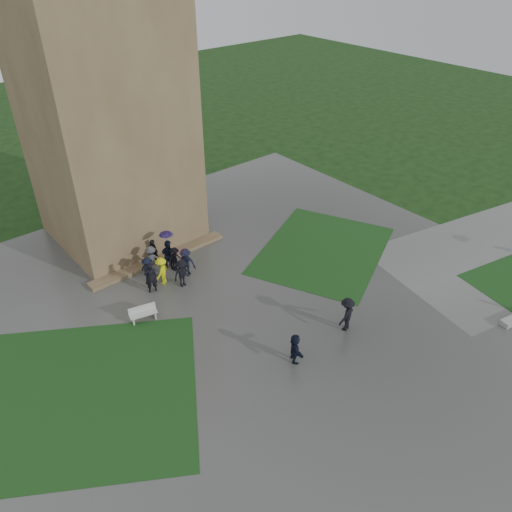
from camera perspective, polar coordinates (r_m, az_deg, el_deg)
ground at (r=24.19m, az=2.22°, el=-11.43°), size 120.00×120.00×0.00m
plaza at (r=25.27m, az=-0.84°, el=-8.96°), size 34.00×34.00×0.02m
lawn_inset_left at (r=23.95m, az=-20.64°, el=-14.75°), size 14.10×13.46×0.01m
lawn_inset_right at (r=31.70m, az=7.65°, el=0.67°), size 11.12×10.15×0.01m
tower at (r=30.95m, az=-17.13°, el=17.03°), size 8.00×8.00×18.00m
tower_plinth at (r=30.95m, az=-10.98°, el=-0.35°), size 9.00×0.80×0.22m
bench at (r=26.48m, az=-12.78°, el=-6.39°), size 1.48×0.77×0.82m
visitor_cluster at (r=28.95m, az=-10.12°, el=-0.75°), size 3.31×3.88×2.44m
pedestrian_mid at (r=23.50m, az=4.47°, el=-10.46°), size 1.15×1.51×1.55m
pedestrian_near at (r=25.37m, az=10.32°, el=-6.56°), size 1.34×0.91×1.89m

